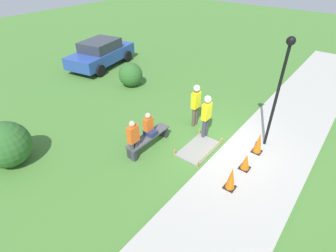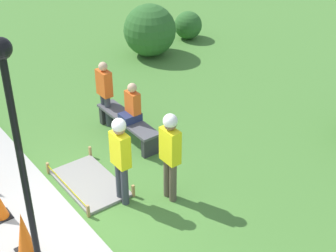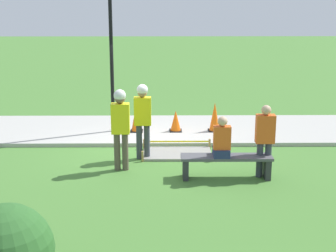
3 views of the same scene
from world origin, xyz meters
TOP-DOWN VIEW (x-y plane):
  - ground_plane at (0.00, 0.00)m, footprint 60.00×60.00m
  - sidewalk at (0.00, -1.47)m, footprint 28.00×2.93m
  - wet_concrete_patch at (-0.73, 0.65)m, footprint 1.72×1.03m
  - traffic_cone_near_patch at (-1.82, -1.16)m, footprint 0.34×0.34m
  - traffic_cone_far_patch at (-0.73, -1.15)m, footprint 0.34×0.34m
  - traffic_cone_sidewalk_edge at (0.35, -1.13)m, footprint 0.34×0.34m
  - park_bench at (-1.74, 2.23)m, footprint 1.95×0.44m
  - person_seated_on_bench at (-1.63, 2.28)m, footprint 0.36×0.44m
  - worker_supervisor at (0.09, 0.91)m, footprint 0.40×0.26m
  - worker_assistant at (0.55, 1.69)m, footprint 0.40×0.27m
  - bystander_in_orange_shirt at (-2.56, 2.15)m, footprint 0.40×0.22m
  - lamppost_near at (1.00, -1.17)m, footprint 0.28×0.28m
  - shrub_rounded_mid at (1.69, 6.53)m, footprint 1.28×1.28m

SIDE VIEW (x-z plane):
  - ground_plane at x=0.00m, z-range 0.00..0.00m
  - wet_concrete_patch at x=-0.73m, z-range -0.10..0.16m
  - sidewalk at x=0.00m, z-range 0.00..0.10m
  - park_bench at x=-1.74m, z-range 0.11..0.61m
  - traffic_cone_far_patch at x=-0.73m, z-range 0.10..0.68m
  - traffic_cone_near_patch at x=-1.82m, z-range 0.10..0.90m
  - traffic_cone_sidewalk_edge at x=0.35m, z-range 0.10..0.91m
  - shrub_rounded_mid at x=1.69m, z-range 0.00..1.28m
  - person_seated_on_bench at x=-1.63m, z-range 0.41..1.30m
  - bystander_in_orange_shirt at x=-2.56m, z-range 0.10..1.69m
  - worker_supervisor at x=0.09m, z-range 0.18..1.99m
  - worker_assistant at x=0.55m, z-range 0.19..2.04m
  - lamppost_near at x=1.00m, z-range 0.71..4.69m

